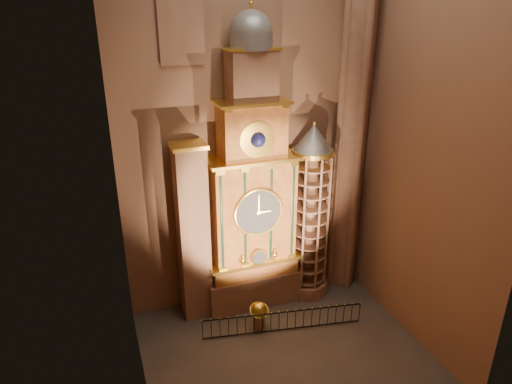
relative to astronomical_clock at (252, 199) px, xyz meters
name	(u,v)px	position (x,y,z in m)	size (l,w,h in m)	color
floor	(285,354)	(0.00, -4.96, -6.68)	(14.00, 14.00, 0.00)	#383330
wall_back	(245,118)	(0.00, 1.04, 4.32)	(22.00, 22.00, 0.00)	#865F48
wall_left	(121,168)	(-7.00, -4.96, 4.32)	(22.00, 22.00, 0.00)	#865F48
wall_right	(427,133)	(7.00, -4.96, 4.32)	(22.00, 22.00, 0.00)	#865F48
astronomical_clock	(252,199)	(0.00, 0.00, 0.00)	(5.60, 2.41, 16.70)	#8C634C
portrait_tower	(193,233)	(-3.40, 0.02, -1.53)	(1.80, 1.60, 10.20)	#8C634C
stair_turret	(310,215)	(3.50, -0.26, -1.41)	(2.50, 2.50, 10.80)	#8C634C
gothic_pier	(354,113)	(6.10, 0.04, 4.32)	(2.04, 2.04, 22.00)	#8C634C
stained_glass_window	(180,8)	(-3.20, 0.95, 9.82)	(2.20, 0.14, 5.20)	navy
celestial_globe	(259,313)	(-0.51, -2.50, -5.74)	(1.13, 1.08, 1.56)	#8C634C
iron_railing	(283,321)	(0.59, -3.29, -6.01)	(8.62, 1.65, 1.22)	black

